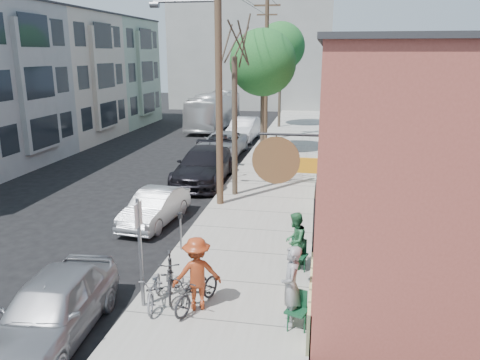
% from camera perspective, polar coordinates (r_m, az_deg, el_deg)
% --- Properties ---
extents(ground, '(120.00, 120.00, 0.00)m').
position_cam_1_polar(ground, '(16.30, -14.62, -7.86)').
color(ground, black).
extents(sidewalk, '(4.50, 58.00, 0.15)m').
position_cam_1_polar(sidewalk, '(25.41, 4.64, 1.11)').
color(sidewalk, '#9B9890').
rests_on(sidewalk, ground).
extents(cafe_building, '(6.60, 20.20, 6.61)m').
position_cam_1_polar(cafe_building, '(18.92, 17.47, 5.55)').
color(cafe_building, '#A3493C').
rests_on(cafe_building, ground).
extents(apartment_row, '(6.30, 32.00, 9.00)m').
position_cam_1_polar(apartment_row, '(33.19, -24.01, 10.93)').
color(apartment_row, '#90A38A').
rests_on(apartment_row, ground).
extents(end_cap_building, '(18.00, 8.00, 12.00)m').
position_cam_1_polar(end_cap_building, '(56.20, 1.48, 14.99)').
color(end_cap_building, gray).
rests_on(end_cap_building, ground).
extents(sign_post, '(0.07, 0.45, 2.80)m').
position_cam_1_polar(sign_post, '(11.62, -12.11, -7.52)').
color(sign_post, slate).
rests_on(sign_post, sidewalk).
extents(parking_meter_near, '(0.14, 0.14, 1.24)m').
position_cam_1_polar(parking_meter_near, '(15.01, -7.28, -5.46)').
color(parking_meter_near, slate).
rests_on(parking_meter_near, sidewalk).
extents(parking_meter_far, '(0.14, 0.14, 1.24)m').
position_cam_1_polar(parking_meter_far, '(23.57, -0.64, 2.31)').
color(parking_meter_far, slate).
rests_on(parking_meter_far, sidewalk).
extents(utility_pole_near, '(3.57, 0.28, 10.00)m').
position_cam_1_polar(utility_pole_near, '(18.74, -2.79, 12.63)').
color(utility_pole_near, '#503A28').
rests_on(utility_pole_near, sidewalk).
extents(utility_pole_far, '(1.80, 0.28, 10.00)m').
position_cam_1_polar(utility_pole_far, '(33.56, 3.23, 13.67)').
color(utility_pole_far, '#503A28').
rests_on(utility_pole_far, sidewalk).
extents(tree_bare, '(0.24, 0.24, 5.96)m').
position_cam_1_polar(tree_bare, '(20.29, -0.66, 6.38)').
color(tree_bare, '#44392C').
rests_on(tree_bare, sidewalk).
extents(tree_leafy_mid, '(4.02, 4.02, 7.56)m').
position_cam_1_polar(tree_leafy_mid, '(29.01, 2.81, 14.09)').
color(tree_leafy_mid, '#44392C').
rests_on(tree_leafy_mid, sidewalk).
extents(tree_leafy_far, '(3.98, 3.98, 8.59)m').
position_cam_1_polar(tree_leafy_far, '(39.99, 4.98, 15.88)').
color(tree_leafy_far, '#44392C').
rests_on(tree_leafy_far, sidewalk).
extents(patio_chair_a, '(0.62, 0.62, 0.88)m').
position_cam_1_polar(patio_chair_a, '(13.84, 7.14, -9.07)').
color(patio_chair_a, '#103B23').
rests_on(patio_chair_a, sidewalk).
extents(patio_chair_b, '(0.64, 0.64, 0.88)m').
position_cam_1_polar(patio_chair_b, '(11.13, 6.95, -15.51)').
color(patio_chair_b, '#103B23').
rests_on(patio_chair_b, sidewalk).
extents(patron_grey, '(0.51, 0.74, 1.93)m').
position_cam_1_polar(patron_grey, '(11.02, 6.26, -12.70)').
color(patron_grey, gray).
rests_on(patron_grey, sidewalk).
extents(patron_green, '(0.83, 0.96, 1.70)m').
position_cam_1_polar(patron_green, '(13.74, 6.73, -7.37)').
color(patron_green, '#2D7142').
rests_on(patron_green, sidewalk).
extents(cyclist, '(1.37, 1.09, 1.86)m').
position_cam_1_polar(cyclist, '(11.64, -5.28, -11.27)').
color(cyclist, maroon).
rests_on(cyclist, sidewalk).
extents(cyclist_bike, '(1.18, 1.85, 0.92)m').
position_cam_1_polar(cyclist_bike, '(11.85, -5.22, -13.30)').
color(cyclist_bike, black).
rests_on(cyclist_bike, sidewalk).
extents(parked_bike_a, '(1.04, 1.91, 1.11)m').
position_cam_1_polar(parked_bike_a, '(12.46, -8.54, -11.42)').
color(parked_bike_a, black).
rests_on(parked_bike_a, sidewalk).
extents(parked_bike_b, '(0.86, 1.70, 0.85)m').
position_cam_1_polar(parked_bike_b, '(12.17, -10.40, -12.87)').
color(parked_bike_b, slate).
rests_on(parked_bike_b, sidewalk).
extents(car_0, '(2.12, 4.56, 1.51)m').
position_cam_1_polar(car_0, '(11.61, -21.91, -14.28)').
color(car_0, '#929399').
rests_on(car_0, ground).
extents(car_1, '(1.71, 3.99, 1.28)m').
position_cam_1_polar(car_1, '(17.92, -10.32, -3.29)').
color(car_1, silver).
rests_on(car_1, ground).
extents(car_2, '(2.50, 5.88, 1.69)m').
position_cam_1_polar(car_2, '(23.30, -4.44, 1.77)').
color(car_2, black).
rests_on(car_2, ground).
extents(car_3, '(2.57, 5.40, 1.49)m').
position_cam_1_polar(car_3, '(29.21, -2.22, 4.36)').
color(car_3, '#9FA1A6').
rests_on(car_3, ground).
extents(car_4, '(1.96, 5.10, 1.66)m').
position_cam_1_polar(car_4, '(34.62, 0.47, 6.23)').
color(car_4, '#A5A6AD').
rests_on(car_4, ground).
extents(bus, '(2.54, 10.55, 2.93)m').
position_cam_1_polar(bus, '(40.79, -3.14, 8.48)').
color(bus, white).
rests_on(bus, ground).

